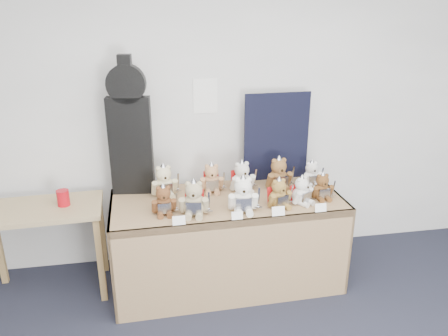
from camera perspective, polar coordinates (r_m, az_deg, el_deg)
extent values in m
plane|color=white|center=(3.86, -1.72, 6.74)|extent=(6.00, 0.00, 6.00)
cube|color=white|center=(3.81, -2.46, 9.37)|extent=(0.21, 0.00, 0.30)
cube|color=#936E4A|center=(3.59, 0.43, -4.47)|extent=(1.90, 0.82, 0.06)
cube|color=#936E4A|center=(3.43, 1.74, -12.61)|extent=(1.88, 0.06, 0.78)
cube|color=#936E4A|center=(3.70, -14.09, -10.63)|extent=(0.04, 0.78, 0.78)
cube|color=#936E4A|center=(4.02, 13.63, -7.92)|extent=(0.04, 0.78, 0.78)
cube|color=#A68359|center=(3.74, -22.80, -5.04)|extent=(0.95, 0.56, 0.04)
cube|color=#9D7843|center=(3.67, -15.83, -11.53)|extent=(0.05, 0.05, 0.74)
cube|color=#9D7843|center=(4.05, -15.61, -8.30)|extent=(0.05, 0.05, 0.74)
cube|color=black|center=(3.64, -12.05, 2.80)|extent=(0.35, 0.14, 0.81)
cylinder|color=black|center=(3.52, -12.66, 10.68)|extent=(0.31, 0.14, 0.30)
cube|color=black|center=(3.50, -12.82, 12.64)|extent=(0.11, 0.10, 0.20)
cube|color=black|center=(3.88, 6.88, 4.03)|extent=(0.59, 0.04, 0.79)
cylinder|color=red|center=(3.68, -20.27, -3.69)|extent=(0.10, 0.10, 0.13)
ellipsoid|color=brown|center=(3.34, -7.85, -4.89)|extent=(0.15, 0.13, 0.15)
sphere|color=brown|center=(3.29, -7.93, -3.30)|extent=(0.11, 0.11, 0.11)
cylinder|color=brown|center=(3.26, -7.86, -3.76)|extent=(0.05, 0.03, 0.05)
sphere|color=black|center=(3.24, -7.84, -3.88)|extent=(0.02, 0.02, 0.02)
sphere|color=brown|center=(3.28, -8.60, -2.66)|extent=(0.04, 0.04, 0.04)
sphere|color=brown|center=(3.28, -7.34, -2.56)|extent=(0.04, 0.04, 0.04)
cylinder|color=brown|center=(3.31, -9.07, -5.00)|extent=(0.04, 0.08, 0.11)
cylinder|color=brown|center=(3.32, -6.59, -4.81)|extent=(0.04, 0.08, 0.11)
cylinder|color=brown|center=(3.31, -8.33, -5.99)|extent=(0.05, 0.10, 0.05)
cylinder|color=brown|center=(3.31, -7.15, -5.90)|extent=(0.05, 0.10, 0.05)
cube|color=silver|center=(3.28, -7.77, -5.26)|extent=(0.10, 0.02, 0.08)
cone|color=silver|center=(3.28, -7.97, -2.55)|extent=(0.09, 0.09, 0.07)
cube|color=silver|center=(3.30, -6.20, -4.51)|extent=(0.01, 0.04, 0.16)
cube|color=silver|center=(3.33, -6.16, -5.45)|extent=(0.05, 0.01, 0.01)
ellipsoid|color=tan|center=(3.30, -3.92, -4.83)|extent=(0.20, 0.18, 0.18)
sphere|color=tan|center=(3.25, -3.97, -2.91)|extent=(0.13, 0.13, 0.13)
cylinder|color=tan|center=(3.20, -4.02, -3.47)|extent=(0.06, 0.04, 0.06)
sphere|color=black|center=(3.18, -4.04, -3.62)|extent=(0.02, 0.02, 0.02)
sphere|color=tan|center=(3.23, -4.75, -2.08)|extent=(0.04, 0.04, 0.04)
sphere|color=tan|center=(3.22, -3.23, -2.07)|extent=(0.04, 0.04, 0.04)
cylinder|color=tan|center=(3.28, -5.44, -4.85)|extent=(0.07, 0.11, 0.14)
cylinder|color=tan|center=(3.27, -2.45, -4.85)|extent=(0.07, 0.11, 0.14)
cylinder|color=tan|center=(3.26, -4.67, -6.11)|extent=(0.07, 0.12, 0.05)
cylinder|color=tan|center=(3.26, -3.24, -6.11)|extent=(0.07, 0.12, 0.05)
cube|color=silver|center=(3.23, -3.99, -5.29)|extent=(0.12, 0.04, 0.10)
cone|color=silver|center=(3.22, -4.00, -2.00)|extent=(0.11, 0.11, 0.09)
cube|color=silver|center=(3.24, -1.98, -4.52)|extent=(0.02, 0.05, 0.19)
cube|color=silver|center=(3.27, -1.97, -5.66)|extent=(0.05, 0.02, 0.01)
cube|color=red|center=(3.35, -3.87, -4.13)|extent=(0.15, 0.06, 0.16)
ellipsoid|color=white|center=(3.35, 2.47, -4.35)|extent=(0.20, 0.18, 0.18)
sphere|color=white|center=(3.30, 2.50, -2.40)|extent=(0.14, 0.14, 0.14)
cylinder|color=white|center=(3.25, 2.60, -2.96)|extent=(0.06, 0.04, 0.06)
sphere|color=black|center=(3.23, 2.64, -3.10)|extent=(0.02, 0.02, 0.02)
sphere|color=white|center=(3.27, 1.74, -1.57)|extent=(0.04, 0.04, 0.04)
sphere|color=white|center=(3.28, 3.28, -1.53)|extent=(0.04, 0.04, 0.04)
cylinder|color=white|center=(3.31, 1.00, -4.42)|extent=(0.06, 0.11, 0.14)
cylinder|color=white|center=(3.33, 4.02, -4.33)|extent=(0.06, 0.11, 0.14)
cylinder|color=white|center=(3.31, 1.85, -5.67)|extent=(0.07, 0.13, 0.06)
cylinder|color=white|center=(3.31, 3.29, -5.62)|extent=(0.07, 0.13, 0.06)
cube|color=silver|center=(3.28, 2.60, -4.81)|extent=(0.12, 0.03, 0.10)
cone|color=silver|center=(3.27, 2.51, -1.47)|extent=(0.12, 0.12, 0.09)
cube|color=silver|center=(3.31, 4.53, -3.98)|extent=(0.02, 0.05, 0.19)
cube|color=silver|center=(3.34, 4.50, -5.13)|extent=(0.06, 0.01, 0.01)
ellipsoid|color=olive|center=(3.44, 7.10, -4.01)|extent=(0.19, 0.17, 0.16)
sphere|color=olive|center=(3.40, 7.18, -2.42)|extent=(0.11, 0.11, 0.11)
cylinder|color=olive|center=(3.36, 7.64, -2.84)|extent=(0.05, 0.04, 0.05)
sphere|color=black|center=(3.35, 7.80, -2.94)|extent=(0.02, 0.02, 0.02)
sphere|color=olive|center=(3.36, 6.69, -1.84)|extent=(0.04, 0.04, 0.04)
sphere|color=olive|center=(3.40, 7.73, -1.62)|extent=(0.04, 0.04, 0.04)
cylinder|color=olive|center=(3.38, 6.26, -4.26)|extent=(0.07, 0.09, 0.12)
cylinder|color=olive|center=(3.46, 8.30, -3.77)|extent=(0.07, 0.09, 0.12)
cylinder|color=olive|center=(3.40, 7.10, -5.14)|extent=(0.07, 0.11, 0.05)
cylinder|color=olive|center=(3.44, 8.06, -4.90)|extent=(0.07, 0.11, 0.05)
cube|color=silver|center=(3.39, 7.68, -4.32)|extent=(0.10, 0.05, 0.09)
cone|color=silver|center=(3.38, 7.22, -1.66)|extent=(0.10, 0.10, 0.07)
cube|color=silver|center=(3.46, 8.75, -3.41)|extent=(0.02, 0.04, 0.16)
cube|color=silver|center=(3.48, 8.69, -4.34)|extent=(0.05, 0.02, 0.01)
cube|color=red|center=(3.48, 6.57, -3.49)|extent=(0.13, 0.06, 0.14)
ellipsoid|color=silver|center=(3.53, 10.02, -3.57)|extent=(0.19, 0.19, 0.15)
sphere|color=silver|center=(3.49, 10.12, -2.07)|extent=(0.11, 0.11, 0.11)
cylinder|color=silver|center=(3.47, 10.71, -2.42)|extent=(0.05, 0.05, 0.05)
sphere|color=black|center=(3.46, 10.92, -2.49)|extent=(0.02, 0.02, 0.02)
sphere|color=silver|center=(3.45, 9.79, -1.57)|extent=(0.04, 0.04, 0.04)
sphere|color=silver|center=(3.50, 10.53, -1.28)|extent=(0.04, 0.04, 0.04)
cylinder|color=silver|center=(3.46, 9.53, -3.88)|extent=(0.08, 0.09, 0.11)
cylinder|color=silver|center=(3.57, 10.98, -3.23)|extent=(0.08, 0.09, 0.11)
cylinder|color=silver|center=(3.49, 10.30, -4.62)|extent=(0.09, 0.11, 0.04)
cylinder|color=silver|center=(3.54, 10.98, -4.30)|extent=(0.09, 0.11, 0.04)
cube|color=silver|center=(3.49, 10.77, -3.80)|extent=(0.09, 0.06, 0.08)
cone|color=silver|center=(3.47, 10.17, -1.36)|extent=(0.09, 0.09, 0.07)
cube|color=silver|center=(3.57, 11.36, -2.86)|extent=(0.03, 0.04, 0.16)
cube|color=silver|center=(3.59, 11.30, -3.73)|extent=(0.04, 0.03, 0.01)
cube|color=red|center=(3.55, 9.33, -3.14)|extent=(0.12, 0.09, 0.13)
ellipsoid|color=brown|center=(3.65, 12.62, -2.99)|extent=(0.15, 0.13, 0.14)
sphere|color=brown|center=(3.61, 12.74, -1.61)|extent=(0.10, 0.10, 0.10)
cylinder|color=brown|center=(3.58, 13.02, -1.98)|extent=(0.04, 0.03, 0.04)
sphere|color=black|center=(3.56, 13.13, -2.08)|extent=(0.02, 0.02, 0.02)
sphere|color=brown|center=(3.58, 12.30, -1.05)|extent=(0.03, 0.03, 0.03)
sphere|color=brown|center=(3.61, 13.28, -0.96)|extent=(0.03, 0.03, 0.03)
cylinder|color=brown|center=(3.60, 11.77, -3.10)|extent=(0.04, 0.08, 0.11)
cylinder|color=brown|center=(3.66, 13.71, -2.89)|extent=(0.04, 0.08, 0.11)
cylinder|color=brown|center=(3.61, 12.44, -3.94)|extent=(0.05, 0.09, 0.04)
cylinder|color=brown|center=(3.64, 13.36, -3.83)|extent=(0.05, 0.09, 0.04)
cube|color=silver|center=(3.60, 12.99, -3.28)|extent=(0.09, 0.02, 0.08)
cone|color=silver|center=(3.60, 12.79, -0.95)|extent=(0.09, 0.09, 0.07)
cube|color=silver|center=(3.65, 14.11, -2.62)|extent=(0.01, 0.04, 0.15)
cube|color=silver|center=(3.67, 14.04, -3.43)|extent=(0.04, 0.01, 0.01)
ellipsoid|color=beige|center=(3.64, -7.82, -2.47)|extent=(0.20, 0.17, 0.18)
sphere|color=beige|center=(3.60, -7.91, -0.75)|extent=(0.13, 0.13, 0.13)
cylinder|color=beige|center=(3.55, -7.72, -1.19)|extent=(0.06, 0.04, 0.05)
sphere|color=black|center=(3.53, -7.66, -1.30)|extent=(0.02, 0.02, 0.02)
sphere|color=beige|center=(3.57, -8.60, -0.08)|extent=(0.04, 0.04, 0.04)
sphere|color=beige|center=(3.59, -7.30, 0.08)|extent=(0.04, 0.04, 0.04)
cylinder|color=beige|center=(3.61, -9.05, -2.63)|extent=(0.06, 0.10, 0.13)
cylinder|color=beige|center=(3.63, -6.47, -2.31)|extent=(0.06, 0.10, 0.13)
cylinder|color=beige|center=(3.60, -8.20, -3.64)|extent=(0.07, 0.12, 0.05)
cylinder|color=beige|center=(3.61, -6.97, -3.48)|extent=(0.07, 0.12, 0.05)
cube|color=silver|center=(3.58, -7.60, -2.81)|extent=(0.12, 0.04, 0.10)
cone|color=silver|center=(3.58, -7.95, 0.07)|extent=(0.11, 0.11, 0.08)
cube|color=silver|center=(3.62, -6.03, -1.95)|extent=(0.02, 0.05, 0.18)
cube|color=silver|center=(3.64, -5.99, -2.97)|extent=(0.05, 0.02, 0.01)
ellipsoid|color=tan|center=(3.70, -1.62, -2.02)|extent=(0.17, 0.15, 0.16)
sphere|color=tan|center=(3.66, -1.64, -0.46)|extent=(0.12, 0.12, 0.12)
cylinder|color=tan|center=(3.61, -1.57, -0.87)|extent=(0.05, 0.03, 0.05)
sphere|color=black|center=(3.60, -1.55, -0.97)|extent=(0.02, 0.02, 0.02)
sphere|color=tan|center=(3.64, -2.25, 0.20)|extent=(0.04, 0.04, 0.04)
sphere|color=tan|center=(3.64, -1.05, 0.24)|extent=(0.04, 0.04, 0.04)
cylinder|color=tan|center=(3.67, -2.79, -2.07)|extent=(0.05, 0.09, 0.12)
cylinder|color=tan|center=(3.68, -0.41, -1.97)|extent=(0.05, 0.09, 0.12)
cylinder|color=tan|center=(3.66, -2.11, -3.04)|extent=(0.06, 0.11, 0.05)
cylinder|color=tan|center=(3.67, -0.98, -3.00)|extent=(0.06, 0.11, 0.05)
cube|color=silver|center=(3.64, -1.54, -2.34)|extent=(0.11, 0.02, 0.09)
cone|color=silver|center=(3.64, -1.65, 0.28)|extent=(0.10, 0.10, 0.08)
cube|color=silver|center=(3.66, -0.01, -1.68)|extent=(0.02, 0.04, 0.17)
cube|color=silver|center=(3.69, -0.01, -2.61)|extent=(0.05, 0.01, 0.01)
cube|color=red|center=(3.75, -1.70, -1.50)|extent=(0.13, 0.04, 0.15)
ellipsoid|color=silver|center=(3.71, 2.32, -1.89)|extent=(0.20, 0.18, 0.17)
sphere|color=silver|center=(3.66, 2.35, -0.23)|extent=(0.13, 0.13, 0.13)
cylinder|color=silver|center=(3.62, 2.68, -0.65)|extent=(0.06, 0.04, 0.05)
sphere|color=black|center=(3.60, 2.81, -0.75)|extent=(0.02, 0.02, 0.02)
sphere|color=silver|center=(3.63, 1.77, 0.42)|extent=(0.04, 0.04, 0.04)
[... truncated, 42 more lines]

